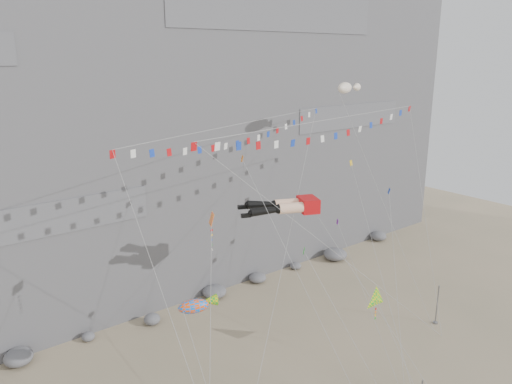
{
  "coord_description": "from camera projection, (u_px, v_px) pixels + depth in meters",
  "views": [
    {
      "loc": [
        -27.06,
        -24.76,
        25.53
      ],
      "look_at": [
        -0.53,
        9.0,
        13.74
      ],
      "focal_mm": 35.0,
      "sensor_mm": 36.0,
      "label": 1
    }
  ],
  "objects": [
    {
      "name": "ground",
      "position": [
        327.0,
        372.0,
        41.66
      ],
      "size": [
        120.0,
        120.0,
        0.0
      ],
      "primitive_type": "plane",
      "color": "gray",
      "rests_on": "ground"
    },
    {
      "name": "cliff",
      "position": [
        140.0,
        60.0,
        59.3
      ],
      "size": [
        80.0,
        28.0,
        50.0
      ],
      "primitive_type": "cube",
      "color": "slate",
      "rests_on": "ground"
    },
    {
      "name": "talus_boulders",
      "position": [
        215.0,
        292.0,
        54.39
      ],
      "size": [
        60.0,
        3.0,
        1.2
      ],
      "primitive_type": null,
      "color": "slate",
      "rests_on": "ground"
    },
    {
      "name": "anchor_pole_right",
      "position": [
        437.0,
        305.0,
        48.64
      ],
      "size": [
        0.12,
        0.12,
        4.08
      ],
      "primitive_type": "cylinder",
      "color": "slate",
      "rests_on": "ground"
    },
    {
      "name": "legs_kite",
      "position": [
        287.0,
        206.0,
        42.72
      ],
      "size": [
        7.32,
        16.87,
        18.88
      ],
      "rotation": [
        0.0,
        0.0,
        -0.41
      ],
      "color": "#B60B0F",
      "rests_on": "ground"
    },
    {
      "name": "flag_banner_upper",
      "position": [
        243.0,
        124.0,
        43.52
      ],
      "size": [
        28.13,
        20.58,
        27.89
      ],
      "color": "#B60B0F",
      "rests_on": "ground"
    },
    {
      "name": "flag_banner_lower",
      "position": [
        330.0,
        120.0,
        40.46
      ],
      "size": [
        28.91,
        9.03,
        23.49
      ],
      "color": "#B60B0F",
      "rests_on": "ground"
    },
    {
      "name": "harlequin_kite",
      "position": [
        212.0,
        220.0,
        34.26
      ],
      "size": [
        6.18,
        7.97,
        17.03
      ],
      "color": "red",
      "rests_on": "ground"
    },
    {
      "name": "fish_windsock",
      "position": [
        194.0,
        307.0,
        34.76
      ],
      "size": [
        3.6,
        7.96,
        11.07
      ],
      "color": "#EF4B0C",
      "rests_on": "ground"
    },
    {
      "name": "delta_kite",
      "position": [
        377.0,
        300.0,
        41.8
      ],
      "size": [
        3.19,
        6.7,
        8.79
      ],
      "color": "yellow",
      "rests_on": "ground"
    },
    {
      "name": "blimp_windsock",
      "position": [
        345.0,
        88.0,
        50.34
      ],
      "size": [
        4.02,
        12.94,
        25.17
      ],
      "color": "white",
      "rests_on": "ground"
    },
    {
      "name": "small_kite_a",
      "position": [
        245.0,
        164.0,
        41.66
      ],
      "size": [
        1.11,
        16.05,
        23.03
      ],
      "color": "orange",
      "rests_on": "ground"
    },
    {
      "name": "small_kite_b",
      "position": [
        339.0,
        225.0,
        48.72
      ],
      "size": [
        6.58,
        13.64,
        17.29
      ],
      "color": "purple",
      "rests_on": "ground"
    },
    {
      "name": "small_kite_c",
      "position": [
        305.0,
        254.0,
        38.05
      ],
      "size": [
        3.16,
        7.67,
        13.36
      ],
      "color": "#179721",
      "rests_on": "ground"
    },
    {
      "name": "small_kite_d",
      "position": [
        352.0,
        166.0,
        50.65
      ],
      "size": [
        9.18,
        15.57,
        22.73
      ],
      "color": "gold",
      "rests_on": "ground"
    },
    {
      "name": "small_kite_e",
      "position": [
        389.0,
        194.0,
        48.44
      ],
      "size": [
        9.19,
        9.75,
        17.79
      ],
      "color": "#1333A7",
      "rests_on": "ground"
    }
  ]
}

